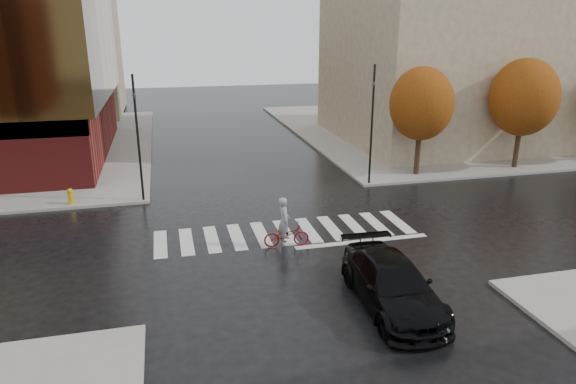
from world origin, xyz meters
name	(u,v)px	position (x,y,z in m)	size (l,w,h in m)	color
ground	(288,236)	(0.00, 0.00, 0.00)	(120.00, 120.00, 0.00)	black
sidewalk_ne	(456,127)	(21.00, 21.00, 0.07)	(30.00, 30.00, 0.15)	gray
crosswalk	(285,232)	(0.00, 0.50, 0.01)	(12.00, 3.00, 0.01)	silver
building_ne_tan	(449,22)	(17.00, 17.00, 9.15)	(16.00, 16.00, 18.00)	gray
building_nw_far	(39,12)	(-16.00, 37.00, 10.15)	(14.00, 12.00, 20.00)	gray
tree_ne_a	(421,104)	(10.00, 7.40, 4.46)	(3.80, 3.80, 6.50)	black
tree_ne_b	(524,97)	(17.00, 7.40, 4.62)	(4.20, 4.20, 6.89)	black
sedan	(392,284)	(1.94, -6.52, 0.80)	(2.23, 5.49, 1.59)	black
cyclist	(286,230)	(-0.34, -1.00, 0.74)	(1.96, 0.82, 2.18)	maroon
traffic_light_nw	(137,132)	(-6.30, 6.30, 3.77)	(0.17, 0.14, 6.50)	black
traffic_light_ne	(372,118)	(6.43, 6.30, 3.94)	(0.19, 0.21, 6.75)	black
fire_hydrant	(70,195)	(-9.89, 6.50, 0.61)	(0.30, 0.30, 0.83)	#CD980C
manhole	(282,234)	(-0.20, 0.34, 0.01)	(0.62, 0.62, 0.01)	#4E3E1C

